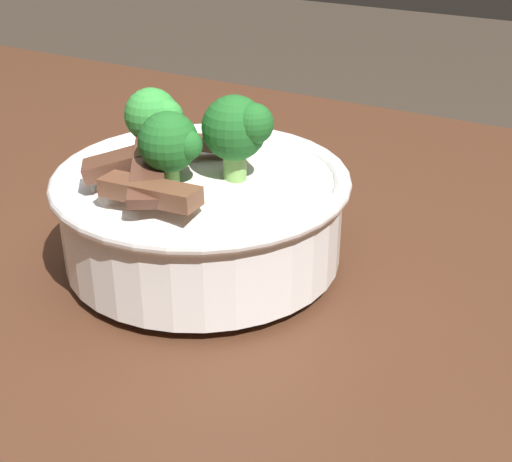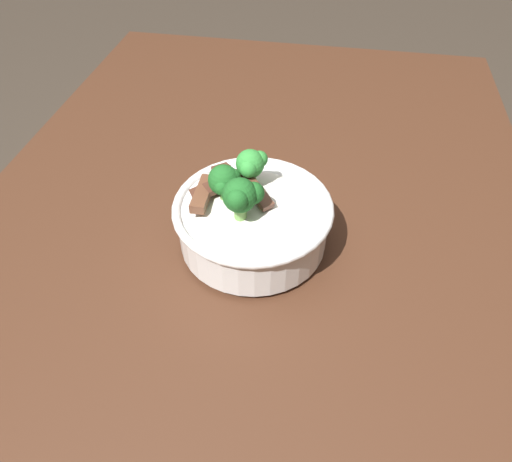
{
  "view_description": "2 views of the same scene",
  "coord_description": "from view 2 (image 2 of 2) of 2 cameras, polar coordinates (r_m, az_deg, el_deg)",
  "views": [
    {
      "loc": [
        0.23,
        -0.38,
        1.05
      ],
      "look_at": [
        -0.01,
        0.04,
        0.8
      ],
      "focal_mm": 51.38,
      "sensor_mm": 36.0,
      "label": 1
    },
    {
      "loc": [
        0.41,
        0.09,
        1.25
      ],
      "look_at": [
        -0.04,
        0.01,
        0.8
      ],
      "focal_mm": 32.92,
      "sensor_mm": 36.0,
      "label": 2
    }
  ],
  "objects": [
    {
      "name": "dining_table",
      "position": [
        0.7,
        -1.67,
        -8.56
      ],
      "size": [
        1.43,
        0.86,
        0.77
      ],
      "color": "#472819",
      "rests_on": "ground"
    },
    {
      "name": "rice_bowl",
      "position": [
        0.63,
        -0.49,
        1.78
      ],
      "size": [
        0.21,
        0.21,
        0.14
      ],
      "color": "white",
      "rests_on": "dining_table"
    }
  ]
}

